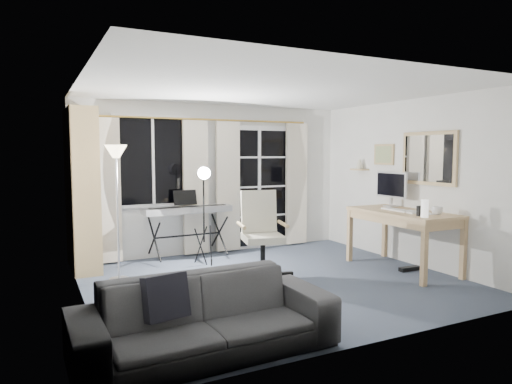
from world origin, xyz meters
TOP-DOWN VIEW (x-y plane):
  - floor at (0.00, 0.00)m, footprint 4.50×4.00m
  - window at (-1.05, 1.97)m, footprint 1.20×0.08m
  - french_door at (0.75, 1.97)m, footprint 1.32×0.09m
  - curtains at (-0.14, 1.88)m, footprint 3.60×0.07m
  - bookshelf at (-2.13, 1.76)m, footprint 0.37×1.04m
  - torchiere_lamp at (-1.76, 0.95)m, footprint 0.31×0.31m
  - keyboard_piano at (-0.60, 1.70)m, footprint 1.37×0.69m
  - studio_light at (-0.50, 1.22)m, footprint 0.32×0.32m
  - office_chair at (-0.04, 0.33)m, footprint 0.79×0.78m
  - desk at (1.88, -0.24)m, footprint 0.78×1.55m
  - monitor at (2.08, 0.21)m, footprint 0.20×0.59m
  - desk_clutter at (1.81, -0.49)m, footprint 0.49×0.94m
  - mug at (1.98, -0.74)m, footprint 0.14×0.11m
  - wall_mirror at (2.22, -0.35)m, footprint 0.04×0.94m
  - framed_print at (2.23, 0.55)m, footprint 0.03×0.42m
  - wall_shelf at (2.16, 1.05)m, footprint 0.16×0.30m
  - sofa at (-1.49, -1.55)m, footprint 2.12×0.66m

SIDE VIEW (x-z plane):
  - floor at x=0.00m, z-range -0.02..0.00m
  - sofa at x=-1.49m, z-range 0.00..0.82m
  - desk_clutter at x=1.81m, z-range 0.12..1.17m
  - office_chair at x=-0.04m, z-range 0.10..1.23m
  - desk at x=1.88m, z-range 0.31..1.14m
  - keyboard_piano at x=-0.60m, z-range 0.25..1.24m
  - mug at x=1.98m, z-range 0.83..0.96m
  - french_door at x=0.75m, z-range -0.03..2.08m
  - bookshelf at x=-2.13m, z-range -0.06..2.17m
  - curtains at x=-0.14m, z-range 0.03..2.16m
  - monitor at x=2.08m, z-range 0.88..1.40m
  - studio_light at x=-0.50m, z-range 0.44..1.91m
  - torchiere_lamp at x=-1.76m, z-range 0.53..2.25m
  - wall_shelf at x=2.16m, z-range 1.32..1.50m
  - window at x=-1.05m, z-range 0.80..2.20m
  - wall_mirror at x=2.22m, z-range 1.18..1.92m
  - framed_print at x=2.23m, z-range 1.44..1.76m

